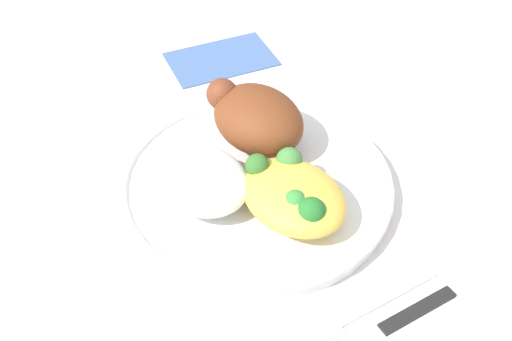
# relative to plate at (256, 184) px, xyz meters

# --- Properties ---
(ground_plane) EXTENTS (2.00, 2.00, 0.00)m
(ground_plane) POSITION_rel_plate_xyz_m (0.00, 0.00, -0.01)
(ground_plane) COLOR silver
(plate) EXTENTS (0.29, 0.29, 0.02)m
(plate) POSITION_rel_plate_xyz_m (0.00, 0.00, 0.00)
(plate) COLOR white
(plate) RESTS_ON ground_plane
(roasted_chicken) EXTENTS (0.12, 0.09, 0.06)m
(roasted_chicken) POSITION_rel_plate_xyz_m (0.05, -0.04, 0.04)
(roasted_chicken) COLOR brown
(roasted_chicken) RESTS_ON plate
(rice_pile) EXTENTS (0.10, 0.09, 0.04)m
(rice_pile) POSITION_rel_plate_xyz_m (0.02, 0.06, 0.03)
(rice_pile) COLOR white
(rice_pile) RESTS_ON plate
(mac_cheese_with_broccoli) EXTENTS (0.11, 0.09, 0.04)m
(mac_cheese_with_broccoli) POSITION_rel_plate_xyz_m (-0.06, -0.00, 0.03)
(mac_cheese_with_broccoli) COLOR #F3BF46
(mac_cheese_with_broccoli) RESTS_ON plate
(fork) EXTENTS (0.03, 0.14, 0.01)m
(fork) POSITION_rel_plate_xyz_m (-0.18, 0.02, -0.01)
(fork) COLOR silver
(fork) RESTS_ON ground_plane
(knife) EXTENTS (0.04, 0.19, 0.01)m
(knife) POSITION_rel_plate_xyz_m (-0.20, 0.02, -0.01)
(knife) COLOR black
(knife) RESTS_ON ground_plane
(napkin) EXTENTS (0.12, 0.16, 0.00)m
(napkin) POSITION_rel_plate_xyz_m (0.22, -0.12, -0.01)
(napkin) COLOR #47669E
(napkin) RESTS_ON ground_plane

